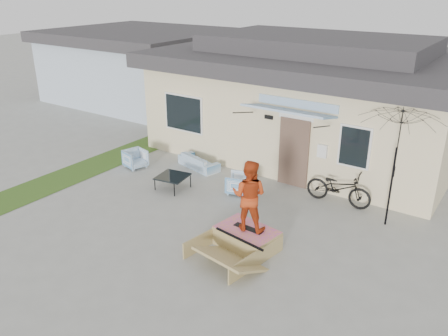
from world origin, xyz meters
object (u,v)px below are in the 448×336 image
Objects in this scene: loveseat at (199,159)px; armchair_left at (135,158)px; armchair_right at (238,182)px; bicycle at (339,184)px; patio_umbrella at (395,161)px; coffee_table at (173,182)px; skate_ramp at (247,238)px; skater at (249,194)px; skateboard at (248,228)px.

armchair_left is (-1.77, -1.17, 0.03)m from loveseat.
bicycle is (2.67, 0.99, 0.26)m from armchair_right.
armchair_right is 0.30× the size of patio_umbrella.
skate_ramp reaches higher than coffee_table.
skater is at bearing 21.27° from armchair_right.
armchair_left is at bearing 48.32° from loveseat.
patio_umbrella reaches higher than bicycle.
skater is (3.91, -3.21, 1.04)m from loveseat.
coffee_table is 0.46× the size of bicycle.
skateboard is (-0.90, -3.31, -0.11)m from bicycle.
armchair_left reaches higher than loveseat.
patio_umbrella is 1.20× the size of skate_ramp.
skater is at bearing -95.37° from armchair_left.
armchair_left is 0.37× the size of skate_ramp.
patio_umbrella reaches higher than armchair_right.
loveseat is 2.12m from armchair_left.
loveseat is 5.08m from skate_ramp.
skateboard reaches higher than skate_ramp.
armchair_left is 2.22m from coffee_table.
skateboard is at bearing 155.48° from loveseat.
patio_umbrella reaches higher than skater.
coffee_table is at bearing 165.88° from skate_ramp.
patio_umbrella is 2.95× the size of skateboard.
skateboard is at bearing -95.37° from armchair_left.
coffee_table is 0.50× the size of skater.
skateboard reaches higher than coffee_table.
bicycle reaches higher than armchair_right.
armchair_left is at bearing 168.55° from skate_ramp.
bicycle is (4.81, 0.10, 0.29)m from loveseat.
armchair_right is 2.86m from bicycle.
patio_umbrella is (4.14, 0.56, 1.42)m from armchair_right.
armchair_left is 0.80× the size of coffee_table.
skater is (5.68, -2.05, 1.01)m from armchair_left.
bicycle is at bearing 22.65° from coffee_table.
patio_umbrella is at bearing -69.64° from armchair_left.
skate_ramp is (3.90, -3.26, -0.08)m from loveseat.
armchair_left is at bearing -33.57° from skater.
skate_ramp is at bearing -129.13° from patio_umbrella.
bicycle reaches higher than coffee_table.
bicycle is 3.43m from skateboard.
armchair_right is at bearing 129.81° from skateboard.
coffee_table is at bearing -36.00° from skater.
armchair_right reaches higher than skateboard.
patio_umbrella reaches higher than skate_ramp.
armchair_left is 1.02× the size of armchair_right.
skate_ramp is at bearing 155.03° from loveseat.
patio_umbrella is at bearing -168.15° from loveseat.
bicycle reaches higher than skateboard.
armchair_right is at bearing 135.48° from skate_ramp.
skate_ramp is 0.26m from skateboard.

